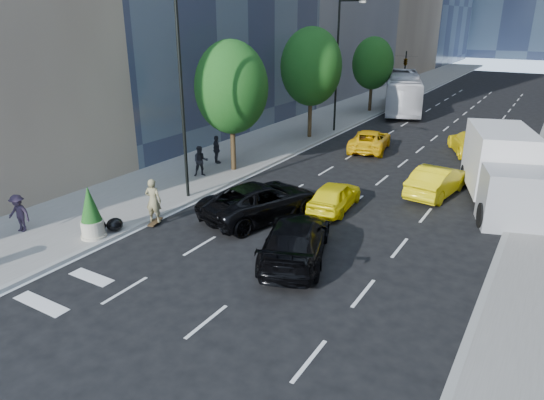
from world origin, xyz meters
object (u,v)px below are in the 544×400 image
Objects in this scene: planter_shrub at (91,213)px; skateboarder at (154,203)px; city_bus at (403,92)px; black_sedan_lincoln at (261,201)px; box_truck at (502,169)px; black_sedan_mercedes at (296,239)px.

skateboarder is at bearing 68.46° from planter_shrub.
city_bus reaches higher than planter_shrub.
planter_shrub is at bearing 68.83° from black_sedan_lincoln.
box_truck is 3.56× the size of planter_shrub.
city_bus is at bearing 99.53° from box_truck.
skateboarder reaches higher than black_sedan_mercedes.
skateboarder is 0.15× the size of city_bus.
planter_shrub is (-4.60, -5.69, 0.39)m from black_sedan_lincoln.
planter_shrub is at bearing -111.02° from city_bus.
skateboarder is 0.90× the size of planter_shrub.
black_sedan_lincoln is at bearing -102.95° from city_bus.
city_bus is (0.80, 33.74, 0.83)m from skateboarder.
skateboarder is 0.36× the size of black_sedan_mercedes.
planter_shrub is (-13.70, -13.17, -0.61)m from box_truck.
skateboarder is 4.79m from black_sedan_lincoln.
city_bus is 5.90× the size of planter_shrub.
box_truck is (12.70, 10.64, 0.81)m from skateboarder.
city_bus is (-6.13, 33.39, 1.01)m from black_sedan_mercedes.
skateboarder is 6.94m from black_sedan_mercedes.
box_truck reaches higher than planter_shrub.
planter_shrub is at bearing -0.14° from black_sedan_mercedes.
city_bus is 1.66× the size of box_truck.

